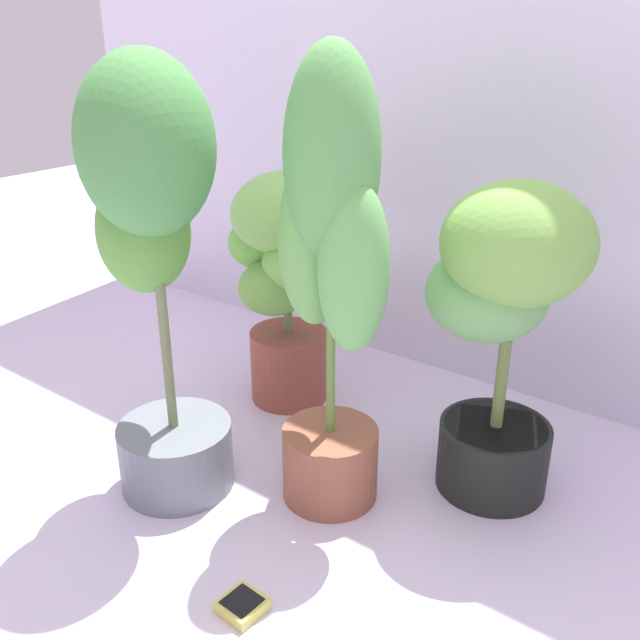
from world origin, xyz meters
TOP-DOWN VIEW (x-y plane):
  - ground_plane at (0.00, 0.00)m, footprint 8.00×8.00m
  - mylar_back_wall at (0.00, 0.86)m, footprint 3.20×0.01m
  - potted_plant_back_right at (0.31, 0.37)m, footprint 0.47×0.41m
  - potted_plant_back_left at (-0.33, 0.41)m, footprint 0.46×0.38m
  - potted_plant_front_left at (-0.30, -0.08)m, footprint 0.42×0.40m
  - potted_plant_center at (0.04, 0.11)m, footprint 0.30×0.23m
  - hygrometer_box at (0.11, -0.29)m, footprint 0.08×0.08m

SIDE VIEW (x-z plane):
  - ground_plane at x=0.00m, z-range 0.00..0.00m
  - hygrometer_box at x=0.11m, z-range 0.00..0.03m
  - potted_plant_back_left at x=-0.33m, z-range 0.07..0.76m
  - potted_plant_back_right at x=0.31m, z-range 0.08..0.83m
  - potted_plant_center at x=0.04m, z-range 0.06..1.08m
  - potted_plant_front_left at x=-0.30m, z-range 0.10..1.11m
  - mylar_back_wall at x=0.00m, z-range 0.00..2.00m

